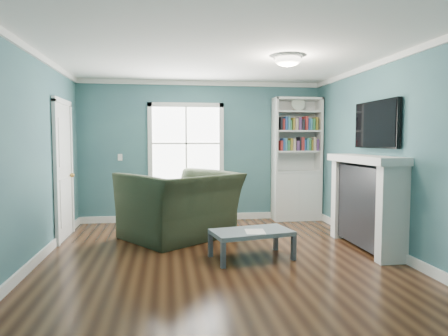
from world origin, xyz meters
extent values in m
plane|color=black|center=(0.00, 0.00, 0.00)|extent=(5.00, 5.00, 0.00)
plane|color=#355864|center=(0.00, 2.50, 1.30)|extent=(4.50, 0.00, 4.50)
plane|color=#355864|center=(0.00, -2.50, 1.30)|extent=(4.50, 0.00, 4.50)
plane|color=#355864|center=(-2.25, 0.00, 1.30)|extent=(0.00, 5.00, 5.00)
plane|color=#355864|center=(2.25, 0.00, 1.30)|extent=(0.00, 5.00, 5.00)
plane|color=white|center=(0.00, 0.00, 2.60)|extent=(5.00, 5.00, 0.00)
cube|color=white|center=(0.00, 2.48, 0.06)|extent=(4.50, 0.03, 0.12)
cube|color=white|center=(-2.23, 0.00, 0.06)|extent=(0.03, 5.00, 0.12)
cube|color=white|center=(2.23, 0.00, 0.06)|extent=(0.03, 5.00, 0.12)
cube|color=white|center=(0.00, 2.48, 2.56)|extent=(4.50, 0.04, 0.08)
cube|color=white|center=(-2.23, 0.00, 2.56)|extent=(0.04, 5.00, 0.08)
cube|color=white|center=(2.23, 0.00, 2.56)|extent=(0.04, 5.00, 0.08)
cube|color=white|center=(-0.30, 2.50, 1.45)|extent=(1.24, 0.01, 1.34)
cube|color=white|center=(-0.96, 2.48, 1.45)|extent=(0.08, 0.06, 1.50)
cube|color=white|center=(0.36, 2.48, 1.45)|extent=(0.08, 0.06, 1.50)
cube|color=white|center=(-0.30, 2.48, 0.74)|extent=(1.40, 0.06, 0.08)
cube|color=white|center=(-0.30, 2.48, 2.16)|extent=(1.40, 0.06, 0.08)
cube|color=white|center=(-0.30, 2.48, 1.45)|extent=(1.24, 0.03, 0.03)
cube|color=white|center=(-0.30, 2.48, 1.45)|extent=(0.03, 0.03, 1.34)
cube|color=silver|center=(1.77, 2.30, 0.45)|extent=(0.90, 0.35, 0.90)
cube|color=silver|center=(1.34, 2.30, 1.60)|extent=(0.04, 0.35, 1.40)
cube|color=silver|center=(2.20, 2.30, 1.60)|extent=(0.04, 0.35, 1.40)
cube|color=silver|center=(1.77, 2.46, 1.60)|extent=(0.90, 0.02, 1.40)
cube|color=silver|center=(1.77, 2.30, 2.28)|extent=(0.90, 0.35, 0.04)
cube|color=silver|center=(1.77, 2.30, 0.92)|extent=(0.84, 0.33, 0.03)
cube|color=silver|center=(1.77, 2.30, 1.30)|extent=(0.84, 0.33, 0.03)
cube|color=silver|center=(1.77, 2.30, 1.68)|extent=(0.84, 0.33, 0.03)
cube|color=silver|center=(1.77, 2.30, 2.04)|extent=(0.84, 0.33, 0.03)
cube|color=maroon|center=(1.77, 2.28, 1.43)|extent=(0.70, 0.25, 0.22)
cube|color=#264C8C|center=(1.77, 2.28, 1.81)|extent=(0.70, 0.25, 0.22)
cylinder|color=beige|center=(1.77, 2.25, 2.19)|extent=(0.26, 0.06, 0.26)
cube|color=black|center=(2.09, 0.20, 0.60)|extent=(0.30, 1.20, 1.10)
cube|color=black|center=(2.07, 0.20, 0.40)|extent=(0.22, 0.65, 0.70)
cube|color=silver|center=(2.07, -0.47, 0.60)|extent=(0.36, 0.16, 1.20)
cube|color=silver|center=(2.07, 0.87, 0.60)|extent=(0.36, 0.16, 1.20)
cube|color=silver|center=(2.05, 0.20, 1.25)|extent=(0.44, 1.58, 0.10)
cube|color=black|center=(2.20, 0.20, 1.72)|extent=(0.06, 1.10, 0.65)
cube|color=silver|center=(-2.23, 1.40, 1.02)|extent=(0.04, 0.80, 2.05)
cube|color=white|center=(-2.22, 0.95, 1.02)|extent=(0.05, 0.08, 2.13)
cube|color=white|center=(-2.22, 1.85, 1.02)|extent=(0.05, 0.08, 2.13)
cube|color=white|center=(-2.22, 1.40, 2.09)|extent=(0.05, 0.98, 0.08)
sphere|color=#BF8C3F|center=(-2.17, 1.70, 0.95)|extent=(0.07, 0.07, 0.07)
ellipsoid|color=white|center=(0.90, 0.10, 2.54)|extent=(0.34, 0.34, 0.15)
cylinder|color=white|center=(0.90, 0.10, 2.58)|extent=(0.38, 0.38, 0.03)
cube|color=white|center=(-1.50, 2.48, 1.20)|extent=(0.08, 0.01, 0.12)
imported|color=black|center=(-0.46, 1.17, 0.68)|extent=(1.86, 1.75, 1.37)
cube|color=#444A52|center=(-0.01, -0.37, 0.15)|extent=(0.06, 0.06, 0.31)
cube|color=#444A52|center=(0.92, -0.18, 0.15)|extent=(0.06, 0.06, 0.31)
cube|color=#444A52|center=(-0.11, 0.11, 0.15)|extent=(0.06, 0.06, 0.31)
cube|color=#444A52|center=(0.82, 0.30, 0.15)|extent=(0.06, 0.06, 0.31)
cube|color=slate|center=(0.40, -0.03, 0.34)|extent=(1.09, 0.73, 0.05)
cube|color=white|center=(0.43, -0.12, 0.37)|extent=(0.26, 0.32, 0.00)
camera|label=1|loc=(-0.65, -4.95, 1.51)|focal=32.00mm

